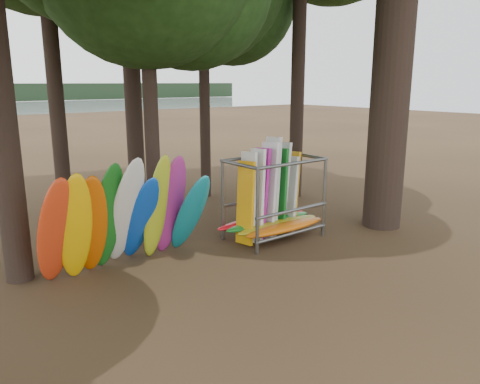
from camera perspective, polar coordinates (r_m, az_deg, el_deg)
ground at (r=11.79m, az=2.91°, el=-8.26°), size 120.00×120.00×0.00m
kayak_row at (r=11.14m, az=-13.95°, el=-3.09°), size 4.04×1.99×2.91m
storage_rack at (r=13.17m, az=4.09°, el=-1.12°), size 3.24×1.52×2.85m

